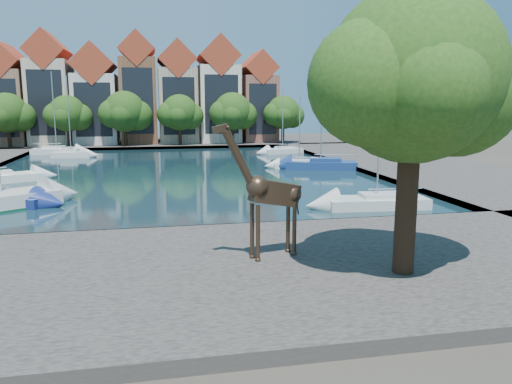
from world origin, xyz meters
TOP-DOWN VIEW (x-y plane):
  - ground at (0.00, 0.00)m, footprint 160.00×160.00m
  - water_basin at (0.00, 24.00)m, footprint 38.00×50.00m
  - near_quay at (0.00, -7.00)m, footprint 50.00×14.00m
  - far_quay at (0.00, 56.00)m, footprint 60.00×16.00m
  - right_quay at (25.00, 24.00)m, footprint 14.00×52.00m
  - plane_tree at (7.62, -9.01)m, footprint 8.32×6.40m
  - townhouse_west_end at (-23.00, 55.99)m, footprint 5.44×9.18m
  - townhouse_west_mid at (-17.00, 55.99)m, footprint 5.94×9.18m
  - townhouse_west_inner at (-10.50, 55.99)m, footprint 6.43×9.18m
  - townhouse_center at (-4.00, 55.99)m, footprint 5.44×9.18m
  - townhouse_east_inner at (2.00, 55.99)m, footprint 5.94×9.18m
  - townhouse_east_mid at (8.50, 55.99)m, footprint 6.43×9.18m
  - townhouse_east_end at (15.00, 55.99)m, footprint 5.44×9.18m
  - far_tree_far_west at (-21.90, 50.49)m, footprint 7.28×5.60m
  - far_tree_west at (-13.91, 50.49)m, footprint 6.76×5.20m
  - far_tree_mid_west at (-5.89, 50.49)m, footprint 7.80×6.00m
  - far_tree_mid_east at (2.10, 50.49)m, footprint 7.02×5.40m
  - far_tree_east at (10.11, 50.49)m, footprint 7.54×5.80m
  - far_tree_far_east at (18.09, 50.49)m, footprint 6.76×5.20m
  - giraffe_statue at (2.83, -6.17)m, footprint 3.86×1.61m
  - sailboat_left_b at (-12.00, 9.94)m, footprint 6.91×4.67m
  - sailboat_left_d at (-12.00, 39.20)m, footprint 4.70×1.89m
  - sailboat_left_e at (-14.57, 44.00)m, footprint 6.43×2.73m
  - sailboat_right_a at (12.42, 4.00)m, footprint 6.77×2.82m
  - sailboat_right_b at (15.00, 23.00)m, footprint 7.69×4.45m
  - sailboat_right_c at (12.98, 24.09)m, footprint 5.32×2.83m
  - sailboat_right_d at (15.00, 38.95)m, footprint 5.90×3.49m

SIDE VIEW (x-z plane):
  - ground at x=0.00m, z-range 0.00..0.00m
  - water_basin at x=0.00m, z-range 0.00..0.08m
  - near_quay at x=0.00m, z-range 0.00..0.50m
  - far_quay at x=0.00m, z-range 0.00..0.50m
  - right_quay at x=25.00m, z-range 0.00..0.50m
  - sailboat_right_c at x=12.98m, z-range -3.22..4.32m
  - sailboat_right_d at x=15.00m, z-range -3.87..5.04m
  - sailboat_left_b at x=-12.00m, z-range -4.44..5.61m
  - sailboat_right_a at x=12.42m, z-range -4.36..5.56m
  - sailboat_left_e at x=-14.57m, z-range -4.69..6.01m
  - sailboat_left_d at x=-12.00m, z-range -4.31..5.64m
  - sailboat_right_b at x=15.00m, z-range -5.86..7.28m
  - giraffe_statue at x=2.83m, z-range 0.45..6.08m
  - far_tree_west at x=-13.91m, z-range 1.40..8.76m
  - far_tree_far_east at x=18.09m, z-range 1.40..8.76m
  - far_tree_mid_east at x=2.10m, z-range 1.37..8.89m
  - far_tree_far_west at x=-21.90m, z-range 1.34..9.02m
  - far_tree_east at x=10.11m, z-range 1.32..9.16m
  - far_tree_mid_west at x=-5.89m, z-range 1.29..9.29m
  - townhouse_east_end at x=15.00m, z-range -0.11..14.32m
  - townhouse_west_inner at x=-10.50m, z-range -0.22..14.92m
  - townhouse_west_end at x=-23.00m, z-range -0.11..14.83m
  - plane_tree at x=7.62m, z-range 2.36..12.98m
  - townhouse_east_inner at x=2.00m, z-range -0.16..15.63m
  - townhouse_east_mid at x=8.50m, z-range -0.22..16.43m
  - townhouse_west_mid at x=-17.00m, z-range -0.16..16.63m
  - townhouse_center at x=-4.00m, z-range -0.10..16.83m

